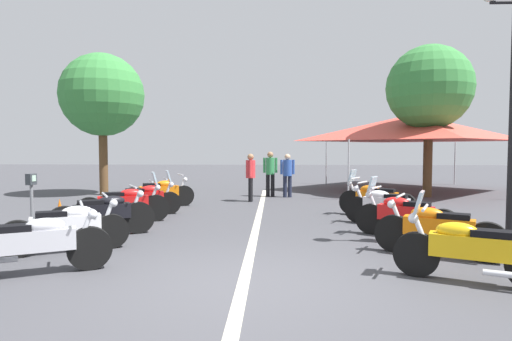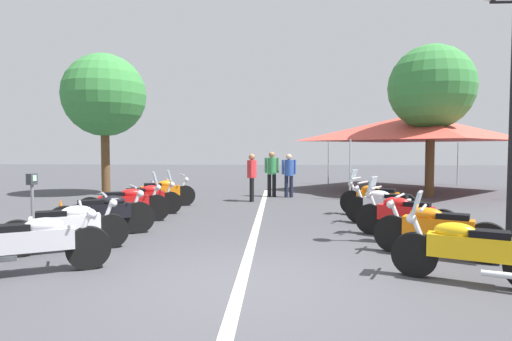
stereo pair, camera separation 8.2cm
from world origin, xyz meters
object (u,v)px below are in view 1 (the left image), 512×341
Objects in this scene: motorcycle_left_row_3 at (125,203)px; bystander_2 at (251,174)px; motorcycle_right_row_0 at (469,249)px; roadside_tree_0 at (102,96)px; motorcycle_right_row_1 at (437,229)px; motorcycle_right_row_4 at (376,199)px; bystander_3 at (287,172)px; roadside_tree_1 at (429,88)px; motorcycle_left_row_1 at (67,227)px; motorcycle_left_row_2 at (103,214)px; motorcycle_left_row_4 at (145,198)px; motorcycle_right_row_2 at (404,214)px; parking_meter at (32,194)px; bystander_0 at (270,170)px; event_tent at (412,128)px; motorcycle_left_row_0 at (33,244)px; traffic_cone_0 at (60,213)px; motorcycle_right_row_3 at (385,206)px; motorcycle_left_row_5 at (160,192)px.

motorcycle_left_row_3 is 5.06m from bystander_2.
roadside_tree_0 is (10.19, 9.13, 3.34)m from motorcycle_right_row_0.
motorcycle_right_row_1 is 1.04× the size of motorcycle_right_row_4.
roadside_tree_1 is (0.38, -5.16, 3.05)m from bystander_3.
motorcycle_left_row_2 reaches higher than motorcycle_left_row_1.
motorcycle_right_row_4 is 4.59m from bystander_2.
motorcycle_left_row_3 is 0.38× the size of roadside_tree_0.
motorcycle_left_row_1 is 7.41m from motorcycle_right_row_4.
bystander_2 is at bearing 27.17° from motorcycle_left_row_4.
parking_meter is at bearing 34.00° from motorcycle_right_row_2.
bystander_3 is at bearing -53.23° from motorcycle_right_row_0.
motorcycle_right_row_2 is at bearing 121.76° from bystander_2.
parking_meter is (1.04, 1.23, 0.45)m from motorcycle_left_row_1.
motorcycle_right_row_2 is 1.09× the size of bystander_0.
motorcycle_right_row_2 is at bearing 161.53° from event_tent.
motorcycle_right_row_4 reaches higher than motorcycle_left_row_0.
motorcycle_left_row_3 reaches higher than motorcycle_left_row_4.
roadside_tree_1 is (7.38, -9.09, 3.51)m from motorcycle_left_row_2.
roadside_tree_0 reaches higher than motorcycle_right_row_4.
motorcycle_right_row_4 is (5.38, -6.02, 0.02)m from motorcycle_left_row_0.
motorcycle_left_row_3 is at bearing 130.67° from event_tent.
roadside_tree_1 is (8.69, -9.18, 3.53)m from motorcycle_left_row_1.
motorcycle_left_row_2 is at bearing -108.57° from motorcycle_left_row_3.
motorcycle_right_row_2 is at bearing 8.29° from bystander_3.
traffic_cone_0 is at bearing 47.72° from bystander_2.
motorcycle_left_row_4 is at bearing 126.63° from event_tent.
motorcycle_right_row_1 is at bearing -133.77° from roadside_tree_0.
motorcycle_right_row_3 is 6.33m from bystander_0.
motorcycle_left_row_5 is 4.48m from bystander_0.
bystander_2 is at bearing 39.93° from motorcycle_left_row_1.
bystander_2 is 0.29× the size of roadside_tree_1.
motorcycle_left_row_3 is 1.59× the size of parking_meter.
motorcycle_left_row_4 is 1.20× the size of bystander_3.
motorcycle_right_row_4 is at bearing 147.15° from roadside_tree_1.
motorcycle_left_row_4 is at bearing 20.10° from motorcycle_right_row_3.
motorcycle_left_row_0 is at bearing -157.09° from traffic_cone_0.
event_tent is at bearing 15.08° from motorcycle_left_row_4.
motorcycle_left_row_3 is (2.86, 0.04, 0.02)m from motorcycle_left_row_1.
motorcycle_right_row_3 is at bearing 129.08° from bystander_2.
parking_meter is 0.78× the size of bystander_0.
bystander_2 reaches higher than motorcycle_right_row_1.
bystander_3 is at bearing 115.81° from event_tent.
motorcycle_right_row_3 is 1.24m from motorcycle_right_row_4.
motorcycle_right_row_4 is at bearing -66.24° from motorcycle_right_row_0.
bystander_0 reaches higher than bystander_2.
event_tent is at bearing -52.15° from traffic_cone_0.
motorcycle_right_row_1 is 1.14× the size of bystander_0.
roadside_tree_0 reaches higher than motorcycle_left_row_1.
motorcycle_left_row_2 is 6.60m from motorcycle_right_row_0.
motorcycle_left_row_4 is 1.18× the size of bystander_2.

